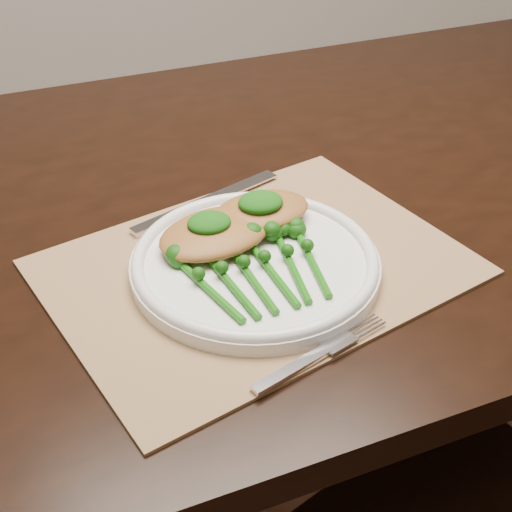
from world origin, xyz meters
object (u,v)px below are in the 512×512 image
object	(u,v)px
dinner_plate	(255,262)
broccolini_bundle	(262,275)
chicken_fillet_left	(216,233)
dining_table	(271,372)
placemat	(256,267)

from	to	relation	value
dinner_plate	broccolini_bundle	xyz separation A→B (m)	(-0.00, -0.04, 0.01)
dinner_plate	chicken_fillet_left	xyz separation A→B (m)	(-0.03, 0.04, 0.02)
dining_table	chicken_fillet_left	size ratio (longest dim) A/B	12.10
broccolini_bundle	dinner_plate	bearing A→B (deg)	77.63
placemat	chicken_fillet_left	world-z (taller)	chicken_fillet_left
placemat	broccolini_bundle	bearing A→B (deg)	-116.64
chicken_fillet_left	dinner_plate	bearing A→B (deg)	-69.80
dining_table	chicken_fillet_left	bearing A→B (deg)	-134.13
dining_table	placemat	xyz separation A→B (m)	(-0.08, -0.19, 0.37)
dinner_plate	chicken_fillet_left	bearing A→B (deg)	128.77
dinner_plate	dining_table	bearing A→B (deg)	66.83
dinner_plate	broccolini_bundle	bearing A→B (deg)	-94.56
placemat	chicken_fillet_left	xyz separation A→B (m)	(-0.04, 0.03, 0.03)
dinner_plate	broccolini_bundle	size ratio (longest dim) A/B	1.56
chicken_fillet_left	dining_table	bearing A→B (deg)	33.61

